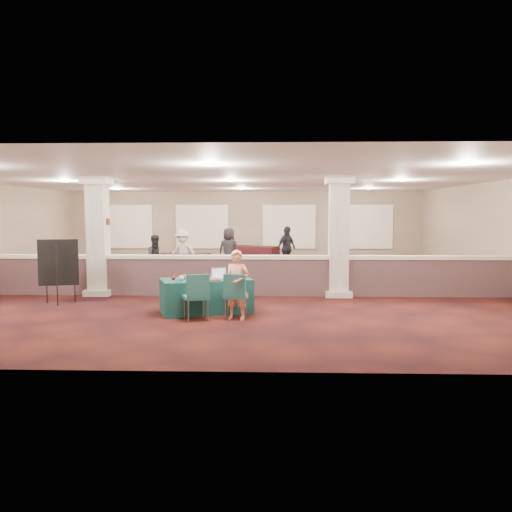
{
  "coord_description": "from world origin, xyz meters",
  "views": [
    {
      "loc": [
        1.22,
        -14.87,
        2.25
      ],
      "look_at": [
        0.81,
        -2.0,
        1.12
      ],
      "focal_mm": 35.0,
      "sensor_mm": 36.0,
      "label": 1
    }
  ],
  "objects_px": {
    "easel_board": "(58,263)",
    "far_table_back_left": "(171,265)",
    "conf_chair_main": "(235,292)",
    "attendee_c": "(287,248)",
    "far_table_front_right": "(360,274)",
    "attendee_d": "(229,251)",
    "woman": "(237,285)",
    "attendee_b": "(183,252)",
    "far_table_front_center": "(183,264)",
    "far_table_back_center": "(254,255)",
    "far_table_back_right": "(418,266)",
    "conf_chair_side": "(197,293)",
    "attendee_a": "(156,258)",
    "near_table": "(206,295)",
    "far_table_front_left": "(152,274)"
  },
  "relations": [
    {
      "from": "conf_chair_side",
      "to": "far_table_front_center",
      "type": "bearing_deg",
      "value": 80.44
    },
    {
      "from": "easel_board",
      "to": "far_table_back_center",
      "type": "xyz_separation_m",
      "value": [
        4.45,
        9.44,
        -0.61
      ]
    },
    {
      "from": "conf_chair_main",
      "to": "attendee_c",
      "type": "distance_m",
      "value": 9.25
    },
    {
      "from": "far_table_back_right",
      "to": "attendee_c",
      "type": "bearing_deg",
      "value": 162.81
    },
    {
      "from": "attendee_c",
      "to": "attendee_d",
      "type": "relative_size",
      "value": 1.02
    },
    {
      "from": "far_table_back_center",
      "to": "attendee_b",
      "type": "xyz_separation_m",
      "value": [
        -2.46,
        -3.5,
        0.41
      ]
    },
    {
      "from": "easel_board",
      "to": "far_table_back_left",
      "type": "distance_m",
      "value": 6.36
    },
    {
      "from": "conf_chair_main",
      "to": "far_table_front_center",
      "type": "relative_size",
      "value": 0.51
    },
    {
      "from": "far_table_front_center",
      "to": "far_table_back_right",
      "type": "relative_size",
      "value": 1.13
    },
    {
      "from": "easel_board",
      "to": "attendee_b",
      "type": "height_order",
      "value": "attendee_b"
    },
    {
      "from": "conf_chair_side",
      "to": "far_table_front_left",
      "type": "height_order",
      "value": "conf_chair_side"
    },
    {
      "from": "attendee_c",
      "to": "attendee_d",
      "type": "distance_m",
      "value": 2.46
    },
    {
      "from": "near_table",
      "to": "attendee_c",
      "type": "bearing_deg",
      "value": 56.69
    },
    {
      "from": "near_table",
      "to": "far_table_back_center",
      "type": "relative_size",
      "value": 1.0
    },
    {
      "from": "far_table_front_left",
      "to": "attendee_a",
      "type": "xyz_separation_m",
      "value": [
        -0.06,
        0.93,
        0.4
      ]
    },
    {
      "from": "far_table_back_right",
      "to": "attendee_b",
      "type": "xyz_separation_m",
      "value": [
        -8.5,
        -0.2,
        0.48
      ]
    },
    {
      "from": "attendee_a",
      "to": "far_table_front_right",
      "type": "bearing_deg",
      "value": -42.58
    },
    {
      "from": "far_table_back_right",
      "to": "attendee_c",
      "type": "relative_size",
      "value": 0.97
    },
    {
      "from": "conf_chair_side",
      "to": "far_table_front_center",
      "type": "distance_m",
      "value": 7.88
    },
    {
      "from": "far_table_front_left",
      "to": "far_table_back_center",
      "type": "xyz_separation_m",
      "value": [
        2.96,
        6.2,
        0.05
      ]
    },
    {
      "from": "attendee_c",
      "to": "conf_chair_main",
      "type": "bearing_deg",
      "value": -147.14
    },
    {
      "from": "far_table_front_right",
      "to": "attendee_d",
      "type": "height_order",
      "value": "attendee_d"
    },
    {
      "from": "easel_board",
      "to": "attendee_b",
      "type": "xyz_separation_m",
      "value": [
        1.99,
        5.94,
        -0.2
      ]
    },
    {
      "from": "conf_chair_side",
      "to": "easel_board",
      "type": "xyz_separation_m",
      "value": [
        -3.65,
        1.75,
        0.43
      ]
    },
    {
      "from": "woman",
      "to": "attendee_b",
      "type": "relative_size",
      "value": 0.9
    },
    {
      "from": "far_table_front_right",
      "to": "attendee_c",
      "type": "relative_size",
      "value": 1.06
    },
    {
      "from": "near_table",
      "to": "attendee_c",
      "type": "distance_m",
      "value": 8.69
    },
    {
      "from": "near_table",
      "to": "far_table_back_right",
      "type": "distance_m",
      "value": 9.72
    },
    {
      "from": "far_table_back_right",
      "to": "attendee_c",
      "type": "distance_m",
      "value": 4.95
    },
    {
      "from": "conf_chair_side",
      "to": "far_table_back_left",
      "type": "bearing_deg",
      "value": 83.57
    },
    {
      "from": "far_table_front_right",
      "to": "attendee_b",
      "type": "bearing_deg",
      "value": 155.41
    },
    {
      "from": "conf_chair_main",
      "to": "far_table_back_right",
      "type": "height_order",
      "value": "conf_chair_main"
    },
    {
      "from": "far_table_front_center",
      "to": "attendee_b",
      "type": "relative_size",
      "value": 1.16
    },
    {
      "from": "easel_board",
      "to": "attendee_b",
      "type": "bearing_deg",
      "value": 58.59
    },
    {
      "from": "far_table_front_right",
      "to": "attendee_b",
      "type": "relative_size",
      "value": 1.11
    },
    {
      "from": "attendee_b",
      "to": "attendee_a",
      "type": "bearing_deg",
      "value": -94.96
    },
    {
      "from": "far_table_front_center",
      "to": "conf_chair_main",
      "type": "bearing_deg",
      "value": -71.89
    },
    {
      "from": "conf_chair_main",
      "to": "easel_board",
      "type": "distance_m",
      "value": 4.72
    },
    {
      "from": "near_table",
      "to": "far_table_front_center",
      "type": "height_order",
      "value": "far_table_front_center"
    },
    {
      "from": "far_table_back_left",
      "to": "far_table_back_center",
      "type": "relative_size",
      "value": 0.84
    },
    {
      "from": "far_table_back_left",
      "to": "attendee_d",
      "type": "height_order",
      "value": "attendee_d"
    },
    {
      "from": "conf_chair_side",
      "to": "far_table_back_right",
      "type": "distance_m",
      "value": 10.45
    },
    {
      "from": "attendee_a",
      "to": "attendee_c",
      "type": "relative_size",
      "value": 0.88
    },
    {
      "from": "attendee_b",
      "to": "far_table_back_center",
      "type": "bearing_deg",
      "value": 67.36
    },
    {
      "from": "conf_chair_side",
      "to": "attendee_c",
      "type": "xyz_separation_m",
      "value": [
        2.13,
        9.35,
        0.28
      ]
    },
    {
      "from": "far_table_back_right",
      "to": "attendee_c",
      "type": "xyz_separation_m",
      "value": [
        -4.71,
        1.46,
        0.52
      ]
    },
    {
      "from": "easel_board",
      "to": "attendee_d",
      "type": "xyz_separation_m",
      "value": [
        3.61,
        6.44,
        -0.17
      ]
    },
    {
      "from": "near_table",
      "to": "attendee_c",
      "type": "relative_size",
      "value": 1.15
    },
    {
      "from": "easel_board",
      "to": "far_table_back_right",
      "type": "xyz_separation_m",
      "value": [
        10.49,
        6.14,
        -0.68
      ]
    },
    {
      "from": "attendee_b",
      "to": "woman",
      "type": "bearing_deg",
      "value": -59.22
    }
  ]
}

